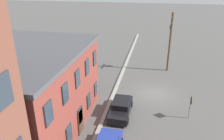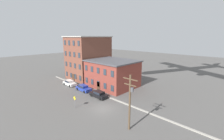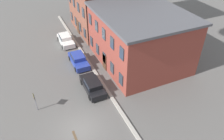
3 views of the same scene
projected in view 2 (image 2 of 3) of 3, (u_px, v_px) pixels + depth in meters
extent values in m
plane|color=#565451|center=(103.00, 109.00, 27.76)|extent=(200.00, 200.00, 0.00)
cube|color=#9E998E|center=(119.00, 101.00, 30.90)|extent=(56.00, 0.36, 0.16)
cube|color=brown|center=(88.00, 58.00, 47.92)|extent=(9.79, 11.56, 12.97)
cube|color=#B7B2A8|center=(88.00, 37.00, 46.47)|extent=(10.29, 12.06, 0.30)
cube|color=#2D3842|center=(67.00, 74.00, 47.37)|extent=(0.90, 0.10, 1.40)
cube|color=#2D3842|center=(66.00, 64.00, 46.66)|extent=(0.90, 0.10, 1.40)
cube|color=#2D3842|center=(66.00, 53.00, 45.96)|extent=(0.90, 0.10, 1.40)
cube|color=#2D3842|center=(65.00, 43.00, 45.25)|extent=(0.90, 0.10, 1.40)
cube|color=#2D3842|center=(71.00, 75.00, 45.71)|extent=(0.90, 0.10, 1.40)
cube|color=#2D3842|center=(70.00, 65.00, 45.00)|extent=(0.90, 0.10, 1.40)
cube|color=#2D3842|center=(70.00, 54.00, 44.30)|extent=(0.90, 0.10, 1.40)
cube|color=#2D3842|center=(69.00, 43.00, 43.59)|extent=(0.90, 0.10, 1.40)
cube|color=#2D3842|center=(75.00, 77.00, 44.04)|extent=(0.90, 0.10, 1.40)
cube|color=#2D3842|center=(75.00, 66.00, 43.34)|extent=(0.90, 0.10, 1.40)
cube|color=#2D3842|center=(74.00, 55.00, 42.63)|extent=(0.90, 0.10, 1.40)
cube|color=#2D3842|center=(74.00, 43.00, 41.93)|extent=(0.90, 0.10, 1.40)
cube|color=#2D3842|center=(80.00, 78.00, 42.38)|extent=(0.90, 0.10, 1.40)
cube|color=#2D3842|center=(80.00, 67.00, 41.68)|extent=(0.90, 0.10, 1.40)
cube|color=#2D3842|center=(79.00, 55.00, 40.97)|extent=(0.90, 0.10, 1.40)
cube|color=#2D3842|center=(79.00, 43.00, 40.27)|extent=(0.90, 0.10, 1.40)
cube|color=#472D1E|center=(73.00, 78.00, 44.99)|extent=(1.10, 0.10, 2.20)
cube|color=brown|center=(112.00, 74.00, 40.19)|extent=(11.99, 9.86, 6.74)
cube|color=#4C4C51|center=(112.00, 61.00, 39.43)|extent=(12.49, 10.36, 0.30)
cube|color=#2D3842|center=(87.00, 80.00, 40.31)|extent=(0.90, 0.10, 1.40)
cube|color=#2D3842|center=(86.00, 68.00, 39.58)|extent=(0.90, 0.10, 1.40)
cube|color=#2D3842|center=(92.00, 82.00, 38.68)|extent=(0.90, 0.10, 1.40)
cube|color=#2D3842|center=(92.00, 69.00, 37.95)|extent=(0.90, 0.10, 1.40)
cube|color=#2D3842|center=(98.00, 84.00, 37.06)|extent=(0.90, 0.10, 1.40)
cube|color=#2D3842|center=(98.00, 71.00, 36.32)|extent=(0.90, 0.10, 1.40)
cube|color=#2D3842|center=(105.00, 86.00, 35.43)|extent=(0.90, 0.10, 1.40)
cube|color=#2D3842|center=(105.00, 72.00, 34.70)|extent=(0.90, 0.10, 1.40)
cube|color=#2D3842|center=(112.00, 88.00, 33.80)|extent=(0.90, 0.10, 1.40)
cube|color=#2D3842|center=(112.00, 74.00, 33.07)|extent=(0.90, 0.10, 1.40)
cube|color=#472D1E|center=(98.00, 86.00, 37.18)|extent=(1.10, 0.10, 2.20)
cube|color=silver|center=(70.00, 83.00, 41.16)|extent=(4.40, 1.80, 0.70)
cube|color=silver|center=(69.00, 81.00, 41.16)|extent=(2.20, 1.51, 0.55)
cube|color=#1E232D|center=(69.00, 81.00, 41.16)|extent=(2.02, 1.58, 0.48)
cylinder|color=black|center=(75.00, 85.00, 40.81)|extent=(0.66, 0.22, 0.66)
cylinder|color=black|center=(70.00, 86.00, 39.62)|extent=(0.66, 0.22, 0.66)
cylinder|color=black|center=(70.00, 82.00, 42.78)|extent=(0.66, 0.22, 0.66)
cylinder|color=black|center=(64.00, 84.00, 41.59)|extent=(0.66, 0.22, 0.66)
cube|color=#233899|center=(84.00, 89.00, 36.98)|extent=(4.40, 1.80, 0.70)
cube|color=#233899|center=(83.00, 86.00, 36.98)|extent=(2.20, 1.51, 0.55)
cube|color=#1E232D|center=(83.00, 86.00, 36.98)|extent=(2.02, 1.58, 0.48)
cylinder|color=black|center=(90.00, 90.00, 36.63)|extent=(0.66, 0.22, 0.66)
cylinder|color=black|center=(84.00, 92.00, 35.44)|extent=(0.66, 0.22, 0.66)
cylinder|color=black|center=(83.00, 87.00, 38.60)|extent=(0.66, 0.22, 0.66)
cylinder|color=black|center=(77.00, 89.00, 37.41)|extent=(0.66, 0.22, 0.66)
cube|color=black|center=(98.00, 95.00, 33.03)|extent=(4.40, 1.80, 0.70)
cube|color=black|center=(99.00, 92.00, 32.76)|extent=(2.20, 1.51, 0.55)
cube|color=#1E232D|center=(99.00, 92.00, 32.76)|extent=(2.02, 1.58, 0.48)
cylinder|color=black|center=(91.00, 95.00, 33.46)|extent=(0.66, 0.22, 0.66)
cylinder|color=black|center=(97.00, 93.00, 34.65)|extent=(0.66, 0.22, 0.66)
cylinder|color=black|center=(100.00, 99.00, 31.49)|extent=(0.66, 0.22, 0.66)
cylinder|color=black|center=(106.00, 96.00, 32.69)|extent=(0.66, 0.22, 0.66)
cylinder|color=slate|center=(75.00, 102.00, 28.04)|extent=(0.08, 0.08, 2.22)
cube|color=yellow|center=(75.00, 98.00, 27.85)|extent=(0.88, 0.03, 0.88)
cube|color=black|center=(75.00, 98.00, 27.85)|extent=(0.95, 0.02, 0.95)
cylinder|color=brown|center=(130.00, 103.00, 20.76)|extent=(0.28, 0.28, 8.13)
cube|color=brown|center=(130.00, 79.00, 20.01)|extent=(2.40, 0.12, 0.12)
cube|color=brown|center=(130.00, 85.00, 20.19)|extent=(2.00, 0.12, 0.12)
cylinder|color=#515156|center=(132.00, 90.00, 20.08)|extent=(0.44, 0.44, 0.55)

